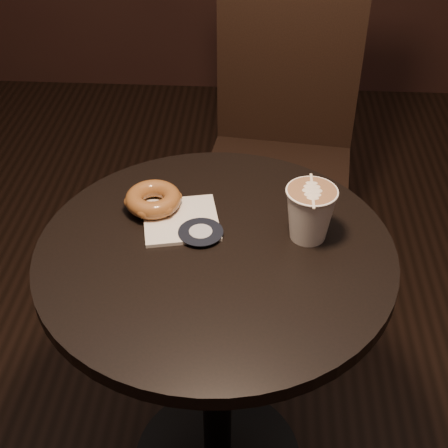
% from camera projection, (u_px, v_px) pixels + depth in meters
% --- Properties ---
extents(cafe_table, '(0.70, 0.70, 0.75)m').
position_uv_depth(cafe_table, '(216.00, 319.00, 1.33)').
color(cafe_table, black).
rests_on(cafe_table, ground).
extents(chair, '(0.47, 0.47, 1.08)m').
position_uv_depth(chair, '(282.00, 126.00, 1.88)').
color(chair, black).
rests_on(chair, ground).
extents(pastry_bag, '(0.18, 0.18, 0.01)m').
position_uv_depth(pastry_bag, '(181.00, 220.00, 1.27)').
color(pastry_bag, white).
rests_on(pastry_bag, cafe_table).
extents(doughnut, '(0.12, 0.12, 0.04)m').
position_uv_depth(doughnut, '(153.00, 199.00, 1.29)').
color(doughnut, brown).
rests_on(doughnut, pastry_bag).
extents(latte_cup, '(0.10, 0.10, 0.11)m').
position_uv_depth(latte_cup, '(310.00, 214.00, 1.20)').
color(latte_cup, white).
rests_on(latte_cup, cafe_table).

